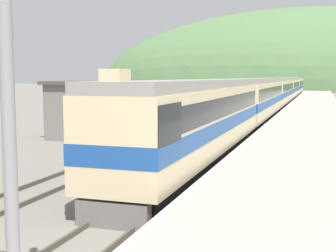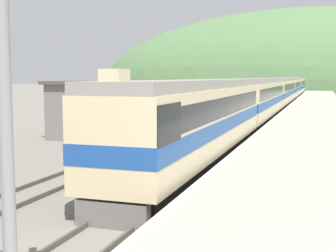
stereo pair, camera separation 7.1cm
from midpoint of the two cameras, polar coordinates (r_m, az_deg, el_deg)
The scene contains 11 objects.
track_main at distance 71.78m, azimuth 13.79°, elevation 2.44°, with size 1.52×180.00×0.16m.
track_siding at distance 72.27m, azimuth 10.20°, elevation 2.54°, with size 1.52×180.00×0.16m.
platform at distance 51.58m, azimuth 17.41°, elevation 1.41°, with size 6.18×140.00×0.90m.
distant_hills at distance 167.64m, azimuth 16.42°, elevation 4.29°, with size 149.67×67.35×55.21m.
station_shed at distance 33.00m, azimuth -7.61°, elevation 1.97°, with size 7.53×4.83×4.05m.
express_train_lead_car at distance 22.47m, azimuth 3.73°, elevation 0.79°, with size 2.91×20.23×4.57m.
carriage_second at distance 43.94m, azimuth 10.95°, elevation 3.23°, with size 2.90×21.29×4.21m.
carriage_third at distance 65.98m, azimuth 13.44°, elevation 4.07°, with size 2.90×21.29×4.21m.
carriage_fourth at distance 88.09m, azimuth 14.69°, elevation 4.49°, with size 2.90×21.29×4.21m.
carriage_fifth at distance 110.22m, azimuth 15.43°, elevation 4.74°, with size 2.90×21.29×4.21m.
siding_train at distance 57.32m, azimuth 8.09°, elevation 3.62°, with size 2.90×35.27×3.88m.
Camera 2 is at (5.66, -1.42, 4.35)m, focal length 50.00 mm.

